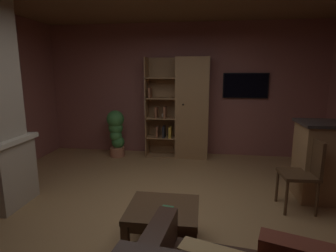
% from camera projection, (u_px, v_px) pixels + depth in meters
% --- Properties ---
extents(floor, '(5.73, 5.41, 0.02)m').
position_uv_depth(floor, '(164.00, 218.00, 3.26)').
color(floor, '#A37A4C').
rests_on(floor, ground).
extents(wall_back, '(5.85, 0.06, 2.72)m').
position_uv_depth(wall_back, '(183.00, 90.00, 5.65)').
color(wall_back, '#8E544C').
rests_on(wall_back, ground).
extents(window_pane_back, '(0.57, 0.01, 0.86)m').
position_uv_depth(window_pane_back, '(157.00, 96.00, 5.72)').
color(window_pane_back, white).
extents(bookshelf_cabinet, '(1.27, 0.41, 2.02)m').
position_uv_depth(bookshelf_cabinet, '(188.00, 109.00, 5.44)').
color(bookshelf_cabinet, '#997047').
rests_on(bookshelf_cabinet, ground).
extents(coffee_table, '(0.69, 0.63, 0.43)m').
position_uv_depth(coffee_table, '(163.00, 215.00, 2.65)').
color(coffee_table, '#4C331E').
rests_on(coffee_table, ground).
extents(table_book_0, '(0.12, 0.10, 0.03)m').
position_uv_depth(table_book_0, '(167.00, 209.00, 2.58)').
color(table_book_0, '#387247').
rests_on(table_book_0, coffee_table).
extents(dining_chair, '(0.44, 0.44, 0.92)m').
position_uv_depth(dining_chair, '(305.00, 170.00, 3.36)').
color(dining_chair, '#4C331E').
rests_on(dining_chair, ground).
extents(potted_floor_plant, '(0.36, 0.36, 0.96)m').
position_uv_depth(potted_floor_plant, '(116.00, 131.00, 5.56)').
color(potted_floor_plant, '#B77051').
rests_on(potted_floor_plant, ground).
extents(wall_mounted_tv, '(0.89, 0.06, 0.50)m').
position_uv_depth(wall_mounted_tv, '(246.00, 86.00, 5.40)').
color(wall_mounted_tv, black).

